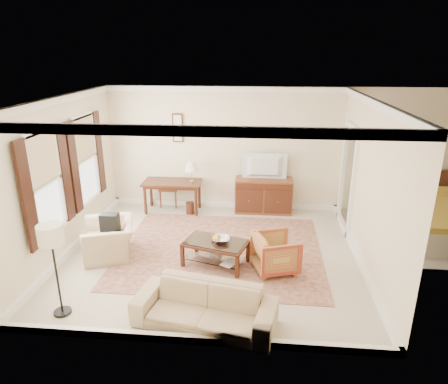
% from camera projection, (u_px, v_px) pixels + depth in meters
% --- Properties ---
extents(room_shell, '(5.51, 5.01, 2.91)m').
position_uv_depth(room_shell, '(211.00, 124.00, 6.77)').
color(room_shell, beige).
rests_on(room_shell, ground).
extents(annex_bedroom, '(3.00, 2.70, 2.90)m').
position_uv_depth(annex_bedroom, '(436.00, 222.00, 8.17)').
color(annex_bedroom, beige).
rests_on(annex_bedroom, ground).
extents(window_front, '(0.12, 1.56, 1.80)m').
position_uv_depth(window_front, '(46.00, 184.00, 6.65)').
color(window_front, '#CCB284').
rests_on(window_front, room_shell).
extents(window_rear, '(0.12, 1.56, 1.80)m').
position_uv_depth(window_rear, '(86.00, 159.00, 8.15)').
color(window_rear, '#CCB284').
rests_on(window_rear, room_shell).
extents(doorway, '(0.10, 1.12, 2.25)m').
position_uv_depth(doorway, '(348.00, 180.00, 8.41)').
color(doorway, white).
rests_on(doorway, room_shell).
extents(rug, '(3.87, 3.32, 0.01)m').
position_uv_depth(rug, '(221.00, 250.00, 7.73)').
color(rug, maroon).
rests_on(rug, room_shell).
extents(writing_desk, '(1.36, 0.68, 0.74)m').
position_uv_depth(writing_desk, '(172.00, 186.00, 9.42)').
color(writing_desk, '#3C1C11').
rests_on(writing_desk, room_shell).
extents(desk_chair, '(0.49, 0.49, 1.05)m').
position_uv_depth(desk_chair, '(169.00, 185.00, 9.80)').
color(desk_chair, brown).
rests_on(desk_chair, room_shell).
extents(desk_lamp, '(0.32, 0.32, 0.50)m').
position_uv_depth(desk_lamp, '(192.00, 172.00, 9.26)').
color(desk_lamp, silver).
rests_on(desk_lamp, writing_desk).
extents(framed_prints, '(0.25, 0.04, 0.68)m').
position_uv_depth(framed_prints, '(178.00, 128.00, 9.36)').
color(framed_prints, '#3C1C11').
rests_on(framed_prints, room_shell).
extents(sideboard, '(1.33, 0.51, 0.82)m').
position_uv_depth(sideboard, '(263.00, 195.00, 9.45)').
color(sideboard, brown).
rests_on(sideboard, room_shell).
extents(tv, '(0.98, 0.57, 0.13)m').
position_uv_depth(tv, '(265.00, 159.00, 9.13)').
color(tv, black).
rests_on(tv, sideboard).
extents(coffee_table, '(1.23, 0.92, 0.46)m').
position_uv_depth(coffee_table, '(216.00, 247.00, 7.10)').
color(coffee_table, '#3C1C11').
rests_on(coffee_table, room_shell).
extents(fruit_bowl, '(0.42, 0.42, 0.10)m').
position_uv_depth(fruit_bowl, '(221.00, 239.00, 7.04)').
color(fruit_bowl, silver).
rests_on(fruit_bowl, coffee_table).
extents(book_a, '(0.26, 0.17, 0.38)m').
position_uv_depth(book_a, '(213.00, 251.00, 7.31)').
color(book_a, brown).
rests_on(book_a, coffee_table).
extents(book_b, '(0.25, 0.17, 0.38)m').
position_uv_depth(book_b, '(225.00, 261.00, 6.98)').
color(book_b, brown).
rests_on(book_b, coffee_table).
extents(striped_armchair, '(0.86, 0.89, 0.73)m').
position_uv_depth(striped_armchair, '(275.00, 251.00, 6.92)').
color(striped_armchair, maroon).
rests_on(striped_armchair, room_shell).
extents(club_armchair, '(0.95, 1.17, 0.89)m').
position_uv_depth(club_armchair, '(109.00, 234.00, 7.41)').
color(club_armchair, tan).
rests_on(club_armchair, room_shell).
extents(backpack, '(0.36, 0.39, 0.40)m').
position_uv_depth(backpack, '(110.00, 221.00, 7.33)').
color(backpack, black).
rests_on(backpack, club_armchair).
extents(sofa, '(2.05, 0.95, 0.77)m').
position_uv_depth(sofa, '(205.00, 301.00, 5.52)').
color(sofa, tan).
rests_on(sofa, room_shell).
extents(floor_lamp, '(0.35, 0.35, 1.42)m').
position_uv_depth(floor_lamp, '(51.00, 241.00, 5.49)').
color(floor_lamp, black).
rests_on(floor_lamp, room_shell).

